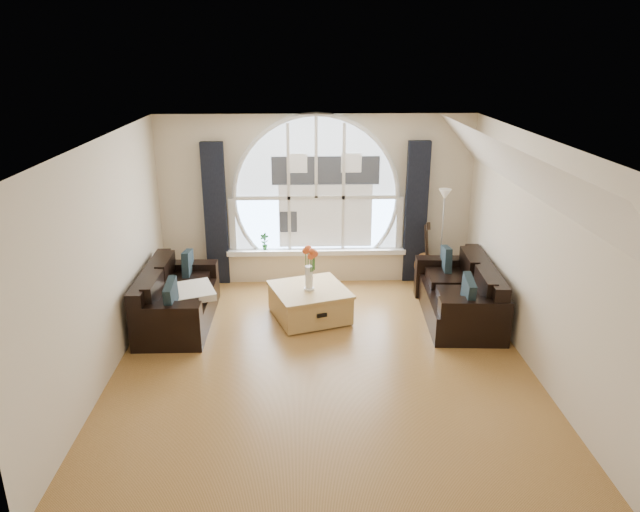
{
  "coord_description": "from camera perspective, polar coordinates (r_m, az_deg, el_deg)",
  "views": [
    {
      "loc": [
        -0.25,
        -6.39,
        3.64
      ],
      "look_at": [
        0.0,
        0.9,
        1.05
      ],
      "focal_mm": 32.89,
      "sensor_mm": 36.0,
      "label": 1
    }
  ],
  "objects": [
    {
      "name": "ground",
      "position": [
        7.36,
        0.24,
        -10.1
      ],
      "size": [
        5.0,
        5.5,
        0.01
      ],
      "primitive_type": "cube",
      "color": "brown",
      "rests_on": "ground"
    },
    {
      "name": "attic_slope",
      "position": [
        6.96,
        18.86,
        7.83
      ],
      "size": [
        0.92,
        5.5,
        0.72
      ],
      "primitive_type": "cube",
      "color": "silver",
      "rests_on": "ground"
    },
    {
      "name": "floor_lamp",
      "position": [
        9.46,
        11.75,
        1.67
      ],
      "size": [
        0.24,
        0.24,
        1.6
      ],
      "primitive_type": "cube",
      "color": "#B2B2B2",
      "rests_on": "ground"
    },
    {
      "name": "curtain_left",
      "position": [
        9.45,
        -10.12,
        3.98
      ],
      "size": [
        0.35,
        0.12,
        2.3
      ],
      "primitive_type": "cube",
      "color": "black",
      "rests_on": "ground"
    },
    {
      "name": "coffee_chest",
      "position": [
        8.35,
        -1.01,
        -4.46
      ],
      "size": [
        1.26,
        1.26,
        0.49
      ],
      "primitive_type": "cube",
      "rotation": [
        0.0,
        0.0,
        0.32
      ],
      "color": "tan",
      "rests_on": "ground"
    },
    {
      "name": "vase_flowers",
      "position": [
        8.08,
        -1.09,
        -0.74
      ],
      "size": [
        0.24,
        0.24,
        0.7
      ],
      "primitive_type": "cube",
      "color": "white",
      "rests_on": "coffee_chest"
    },
    {
      "name": "sofa_left",
      "position": [
        8.37,
        -13.67,
        -3.81
      ],
      "size": [
        0.9,
        1.79,
        0.8
      ],
      "primitive_type": "cube",
      "rotation": [
        0.0,
        0.0,
        -0.0
      ],
      "color": "black",
      "rests_on": "ground"
    },
    {
      "name": "guitar",
      "position": [
        9.63,
        10.19,
        0.39
      ],
      "size": [
        0.41,
        0.33,
        1.06
      ],
      "primitive_type": "cube",
      "rotation": [
        0.0,
        0.0,
        0.28
      ],
      "color": "brown",
      "rests_on": "ground"
    },
    {
      "name": "curtain_right",
      "position": [
        9.54,
        9.32,
        4.16
      ],
      "size": [
        0.35,
        0.12,
        2.3
      ],
      "primitive_type": "cube",
      "color": "black",
      "rests_on": "ground"
    },
    {
      "name": "arched_window",
      "position": [
        9.33,
        -0.38,
        7.09
      ],
      "size": [
        2.6,
        0.06,
        2.15
      ],
      "primitive_type": "cube",
      "color": "silver",
      "rests_on": "wall_back"
    },
    {
      "name": "wall_right",
      "position": [
        7.32,
        20.21,
        0.07
      ],
      "size": [
        0.01,
        5.5,
        2.7
      ],
      "primitive_type": "cube",
      "color": "beige",
      "rests_on": "ground"
    },
    {
      "name": "neighbor_house",
      "position": [
        9.35,
        0.55,
        6.33
      ],
      "size": [
        1.7,
        0.02,
        1.5
      ],
      "primitive_type": "cube",
      "color": "silver",
      "rests_on": "wall_back"
    },
    {
      "name": "throw_blanket",
      "position": [
        8.21,
        -12.32,
        -3.42
      ],
      "size": [
        0.71,
        0.71,
        0.1
      ],
      "primitive_type": "cube",
      "rotation": [
        0.0,
        0.0,
        0.37
      ],
      "color": "silver",
      "rests_on": "sofa_left"
    },
    {
      "name": "sofa_right",
      "position": [
        8.5,
        13.33,
        -3.42
      ],
      "size": [
        1.02,
        1.87,
        0.81
      ],
      "primitive_type": "cube",
      "rotation": [
        0.0,
        0.0,
        -0.06
      ],
      "color": "black",
      "rests_on": "ground"
    },
    {
      "name": "window_sill",
      "position": [
        9.57,
        -0.35,
        0.46
      ],
      "size": [
        2.9,
        0.22,
        0.08
      ],
      "primitive_type": "cube",
      "color": "white",
      "rests_on": "wall_back"
    },
    {
      "name": "wall_front",
      "position": [
        4.31,
        1.68,
        -12.6
      ],
      "size": [
        5.0,
        0.01,
        2.7
      ],
      "primitive_type": "cube",
      "color": "beige",
      "rests_on": "ground"
    },
    {
      "name": "wall_left",
      "position": [
        7.15,
        -20.19,
        -0.38
      ],
      "size": [
        0.01,
        5.5,
        2.7
      ],
      "primitive_type": "cube",
      "color": "beige",
      "rests_on": "ground"
    },
    {
      "name": "window_frame",
      "position": [
        9.3,
        -0.38,
        7.05
      ],
      "size": [
        2.76,
        0.08,
        2.15
      ],
      "primitive_type": "cube",
      "color": "white",
      "rests_on": "wall_back"
    },
    {
      "name": "ceiling",
      "position": [
        6.46,
        0.28,
        11.18
      ],
      "size": [
        5.0,
        5.5,
        0.01
      ],
      "primitive_type": "cube",
      "color": "silver",
      "rests_on": "ground"
    },
    {
      "name": "potted_plant",
      "position": [
        9.53,
        -5.43,
        1.42
      ],
      "size": [
        0.17,
        0.13,
        0.28
      ],
      "primitive_type": "imported",
      "rotation": [
        0.0,
        0.0,
        -0.27
      ],
      "color": "#1E6023",
      "rests_on": "window_sill"
    },
    {
      "name": "wall_back",
      "position": [
        9.43,
        -0.38,
        5.49
      ],
      "size": [
        5.0,
        0.01,
        2.7
      ],
      "primitive_type": "cube",
      "color": "beige",
      "rests_on": "ground"
    }
  ]
}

